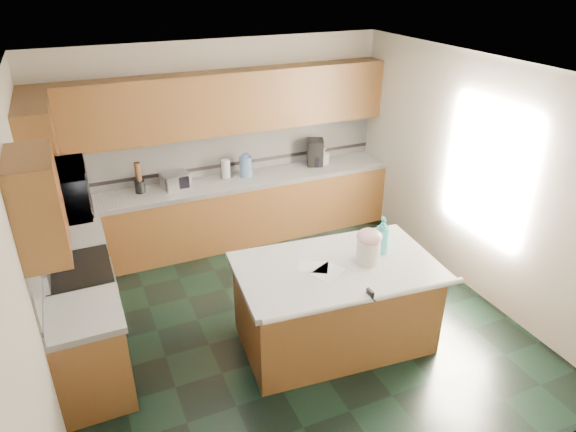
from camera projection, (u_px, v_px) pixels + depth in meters
floor at (288, 323)px, 5.63m from camera, size 4.60×4.60×0.00m
ceiling at (288, 72)px, 4.42m from camera, size 4.60×4.60×0.00m
wall_back at (219, 143)px, 6.93m from camera, size 4.60×0.04×2.70m
wall_front at (441, 366)px, 3.13m from camera, size 4.60×0.04×2.70m
wall_left at (29, 263)px, 4.20m from camera, size 0.04×4.60×2.70m
wall_right at (474, 177)px, 5.86m from camera, size 0.04×4.60×2.70m
back_base_cab at (230, 214)px, 7.08m from camera, size 4.60×0.60×0.86m
back_countertop at (228, 183)px, 6.87m from camera, size 4.60×0.64×0.06m
back_upper_cab at (221, 103)px, 6.51m from camera, size 4.60×0.33×0.78m
back_backsplash at (221, 152)px, 6.95m from camera, size 4.60×0.02×0.63m
back_accent_band at (222, 165)px, 7.04m from camera, size 4.60×0.01×0.05m
left_base_cab_rear at (80, 271)px, 5.78m from camera, size 0.60×0.82×0.86m
left_counter_rear at (72, 235)px, 5.57m from camera, size 0.64×0.82×0.06m
left_base_cab_front at (92, 357)px, 4.53m from camera, size 0.60×0.72×0.86m
left_counter_front at (83, 315)px, 4.32m from camera, size 0.64×0.72×0.06m
left_backsplash at (37, 244)px, 4.71m from camera, size 0.02×2.30×0.63m
left_accent_band at (42, 261)px, 4.80m from camera, size 0.01×2.30×0.05m
left_upper_cab_rear at (38, 140)px, 5.17m from camera, size 0.33×1.09×0.78m
left_upper_cab_front at (38, 205)px, 3.80m from camera, size 0.33×0.72×0.78m
range_body at (85, 309)px, 5.13m from camera, size 0.60×0.76×0.88m
range_oven_door at (116, 305)px, 5.25m from camera, size 0.02×0.68×0.55m
range_cooktop at (77, 270)px, 4.92m from camera, size 0.62×0.78×0.04m
range_handle at (113, 273)px, 5.09m from camera, size 0.02×0.66×0.02m
range_backguard at (45, 265)px, 4.78m from camera, size 0.06×0.76×0.18m
microwave at (60, 191)px, 4.55m from camera, size 0.50×0.73×0.41m
island_base at (335, 306)px, 5.19m from camera, size 1.93×1.21×0.86m
island_top at (337, 268)px, 4.98m from camera, size 2.04×1.32×0.06m
island_bullnose at (368, 300)px, 4.51m from camera, size 1.94×0.23×0.06m
treat_jar at (368, 251)px, 4.98m from camera, size 0.29×0.29×0.24m
treat_jar_lid at (369, 237)px, 4.91m from camera, size 0.25×0.25×0.15m
treat_jar_knob at (370, 232)px, 4.88m from camera, size 0.08×0.03×0.03m
treat_jar_knob_end_l at (366, 233)px, 4.87m from camera, size 0.04×0.04×0.04m
treat_jar_knob_end_r at (373, 231)px, 4.90m from camera, size 0.04×0.04×0.04m
soap_bottle_island at (382, 235)px, 5.10m from camera, size 0.19×0.19×0.39m
paper_sheet_a at (328, 272)px, 4.86m from camera, size 0.37×0.34×0.00m
paper_sheet_b at (313, 267)px, 4.94m from camera, size 0.36×0.34×0.00m
clamp_body at (370, 294)px, 4.52m from camera, size 0.03×0.09×0.08m
clamp_handle at (373, 299)px, 4.49m from camera, size 0.01×0.06×0.01m
knife_block at (82, 194)px, 6.19m from camera, size 0.13×0.17×0.25m
utensil_crock at (140, 187)px, 6.48m from camera, size 0.13×0.13×0.16m
utensil_bundle at (138, 172)px, 6.39m from camera, size 0.08×0.08×0.24m
toaster_oven at (176, 181)px, 6.61m from camera, size 0.39×0.31×0.20m
toaster_oven_door at (178, 184)px, 6.52m from camera, size 0.30×0.01×0.16m
paper_towel at (226, 169)px, 6.88m from camera, size 0.12×0.12×0.26m
paper_towel_base at (226, 178)px, 6.94m from camera, size 0.18×0.18×0.01m
water_jug at (246, 166)px, 6.94m from camera, size 0.17×0.17×0.28m
water_jug_neck at (245, 155)px, 6.87m from camera, size 0.08×0.08×0.04m
coffee_maker at (315, 152)px, 7.32m from camera, size 0.29×0.31×0.37m
coffee_carafe at (317, 161)px, 7.32m from camera, size 0.15×0.15×0.15m
soap_bottle_back at (324, 156)px, 7.37m from camera, size 0.13×0.13×0.25m
soap_back_cap at (324, 147)px, 7.31m from camera, size 0.02×0.02×0.03m
window_light_proxy at (487, 171)px, 5.62m from camera, size 0.02×1.40×1.10m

